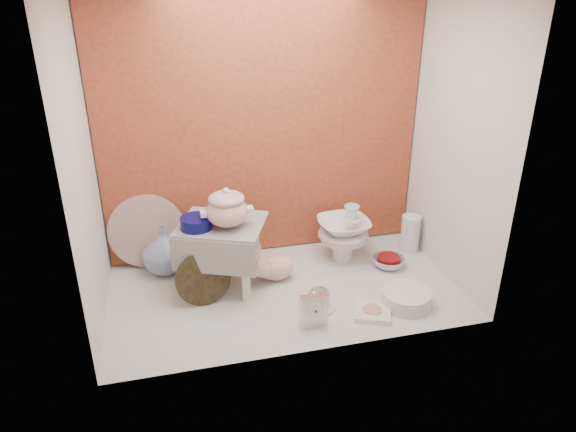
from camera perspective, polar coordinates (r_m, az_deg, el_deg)
The scene contains 17 objects.
ground at distance 2.80m, azimuth -0.30°, elevation -8.04°, with size 1.80×1.80×0.00m, color silver.
niche_shell at distance 2.60m, azimuth -1.31°, elevation 11.68°, with size 1.86×1.03×1.53m.
step_stool at distance 2.78m, azimuth -6.97°, elevation -4.13°, with size 0.42×0.36×0.36m, color silver, non-canonical shape.
soup_tureen at distance 2.61m, azimuth -6.61°, elevation 0.93°, with size 0.25×0.25×0.21m, color white, non-canonical shape.
cobalt_bowl at distance 2.65m, azimuth -9.83°, elevation -0.71°, with size 0.16×0.16×0.06m, color #090A4A.
floral_platter at distance 3.03m, azimuth -14.90°, elevation -1.63°, with size 0.43×0.06×0.43m, color silver, non-canonical shape.
blue_white_vase at distance 2.99m, azimuth -13.12°, elevation -3.52°, with size 0.26×0.26×0.27m, color silver.
lacquer_tray at distance 2.67m, azimuth -9.09°, elevation -6.69°, with size 0.28×0.06×0.28m, color black, non-canonical shape.
mantel_clock at distance 2.50m, azimuth 2.76°, elevation -9.97°, with size 0.13×0.04×0.19m, color silver.
plush_pig at distance 2.86m, azimuth -1.30°, elevation -5.54°, with size 0.25×0.17×0.15m, color beige.
teacup_saucer at distance 2.68m, azimuth 3.34°, elevation -9.66°, with size 0.17×0.17×0.01m, color white.
gold_rim_teacup at distance 2.65m, azimuth 3.37°, elevation -8.80°, with size 0.11×0.11×0.08m, color white.
lattice_dish at distance 2.65m, azimuth 9.06°, elevation -10.14°, with size 0.17×0.17×0.02m, color white.
dinner_plate_stack at distance 2.74m, azimuth 12.61°, elevation -8.56°, with size 0.26×0.26×0.07m, color white.
crystal_bowl at distance 3.06m, azimuth 10.76°, elevation -4.89°, with size 0.18×0.18×0.06m, color silver.
clear_glass_vase at distance 3.22m, azimuth 13.01°, elevation -1.84°, with size 0.11×0.11×0.22m, color silver.
porcelain_tower at distance 3.04m, azimuth 5.97°, elevation -1.74°, with size 0.29×0.29×0.33m, color white, non-canonical shape.
Camera 1 is at (-0.56, -2.29, 1.51)m, focal length 33.04 mm.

